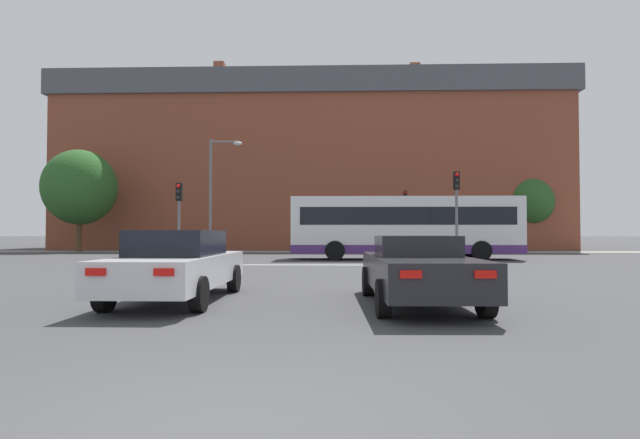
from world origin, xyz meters
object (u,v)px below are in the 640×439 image
(bus_crossing_lead, at_px, (404,226))
(traffic_light_near_right, at_px, (457,202))
(pedestrian_waiting, at_px, (205,239))
(traffic_light_far_right, at_px, (405,211))
(car_roadster_right, at_px, (418,270))
(traffic_light_near_left, at_px, (179,209))
(car_saloon_left, at_px, (179,265))
(street_lamp_junction, at_px, (216,185))

(bus_crossing_lead, distance_m, traffic_light_near_right, 4.73)
(bus_crossing_lead, relative_size, pedestrian_waiting, 7.27)
(traffic_light_near_right, distance_m, traffic_light_far_right, 13.81)
(car_roadster_right, distance_m, traffic_light_near_left, 15.01)
(traffic_light_near_right, bearing_deg, car_saloon_left, -125.87)
(street_lamp_junction, xyz_separation_m, pedestrian_waiting, (-2.89, 8.58, -3.17))
(traffic_light_near_right, distance_m, street_lamp_junction, 13.52)
(traffic_light_far_right, distance_m, pedestrian_waiting, 14.83)
(car_roadster_right, relative_size, street_lamp_junction, 0.71)
(bus_crossing_lead, xyz_separation_m, traffic_light_far_right, (1.40, 9.50, 1.21))
(car_roadster_right, bearing_deg, street_lamp_junction, 113.31)
(traffic_light_near_right, bearing_deg, traffic_light_far_right, 91.28)
(car_saloon_left, bearing_deg, bus_crossing_lead, 67.01)
(car_saloon_left, bearing_deg, traffic_light_near_right, 54.19)
(pedestrian_waiting, bearing_deg, traffic_light_near_left, 171.50)
(car_saloon_left, height_order, car_roadster_right, car_saloon_left)
(car_roadster_right, xyz_separation_m, traffic_light_far_right, (3.44, 26.15, 2.28))
(street_lamp_junction, bearing_deg, traffic_light_far_right, 33.88)
(traffic_light_near_left, bearing_deg, street_lamp_junction, 88.02)
(car_saloon_left, relative_size, car_roadster_right, 1.03)
(car_saloon_left, bearing_deg, pedestrian_waiting, 103.71)
(car_roadster_right, height_order, traffic_light_near_left, traffic_light_near_left)
(car_roadster_right, bearing_deg, pedestrian_waiting, 111.46)
(car_saloon_left, distance_m, bus_crossing_lead, 17.60)
(bus_crossing_lead, distance_m, street_lamp_junction, 10.77)
(car_roadster_right, distance_m, pedestrian_waiting, 29.08)
(traffic_light_near_right, height_order, street_lamp_junction, street_lamp_junction)
(car_roadster_right, xyz_separation_m, traffic_light_near_left, (-8.55, 12.20, 1.78))
(car_saloon_left, height_order, bus_crossing_lead, bus_crossing_lead)
(street_lamp_junction, bearing_deg, car_roadster_right, -65.42)
(street_lamp_junction, bearing_deg, traffic_light_near_left, -91.98)
(bus_crossing_lead, bearing_deg, car_saloon_left, 156.96)
(traffic_light_near_right, xyz_separation_m, traffic_light_far_right, (-0.31, 13.80, 0.20))
(car_roadster_right, relative_size, traffic_light_near_left, 1.31)
(traffic_light_near_right, relative_size, traffic_light_far_right, 0.93)
(traffic_light_far_right, bearing_deg, street_lamp_junction, -146.12)
(traffic_light_near_right, bearing_deg, street_lamp_junction, 154.04)
(car_roadster_right, relative_size, traffic_light_far_right, 1.07)
(car_saloon_left, xyz_separation_m, street_lamp_junction, (-3.51, 17.76, 3.37))
(car_roadster_right, height_order, traffic_light_far_right, traffic_light_far_right)
(car_roadster_right, bearing_deg, traffic_light_near_right, 71.83)
(bus_crossing_lead, height_order, traffic_light_near_left, traffic_light_near_left)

